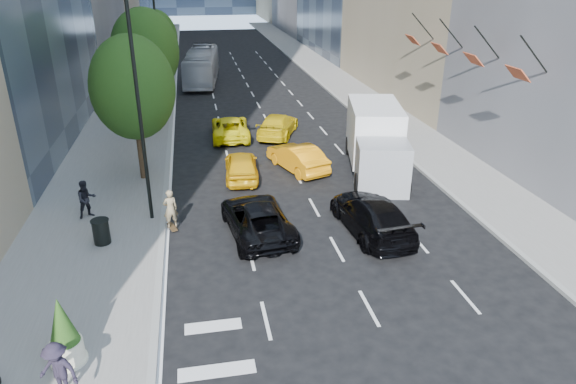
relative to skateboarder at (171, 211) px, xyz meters
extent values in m
plane|color=black|center=(5.60, -3.00, -0.87)|extent=(160.00, 160.00, 0.00)
cube|color=slate|center=(-3.40, 27.00, -0.79)|extent=(6.00, 120.00, 0.15)
cube|color=slate|center=(15.60, 27.00, -0.79)|extent=(4.00, 120.00, 0.15)
cylinder|color=black|center=(-0.90, 1.00, 4.28)|extent=(0.16, 0.16, 10.00)
cylinder|color=black|center=(-0.90, 19.00, 4.28)|extent=(0.16, 0.16, 10.00)
cylinder|color=black|center=(-1.60, 6.00, 0.86)|extent=(0.30, 0.30, 3.15)
ellipsoid|color=#1C3A0F|center=(-1.60, 6.00, 4.11)|extent=(4.20, 4.20, 5.25)
cylinder|color=black|center=(-1.60, 16.00, 0.97)|extent=(0.30, 0.30, 3.38)
ellipsoid|color=#1C3A0F|center=(-1.60, 16.00, 4.46)|extent=(4.50, 4.50, 5.62)
cylinder|color=black|center=(-1.60, 29.00, 0.75)|extent=(0.30, 0.30, 2.93)
ellipsoid|color=#1C3A0F|center=(-1.60, 29.00, 3.77)|extent=(3.90, 3.90, 4.88)
cylinder|color=black|center=(-0.80, 37.00, 1.88)|extent=(0.14, 0.14, 5.20)
imported|color=black|center=(-0.80, 37.00, 3.48)|extent=(2.48, 0.53, 1.00)
cylinder|color=black|center=(16.75, 1.00, 5.98)|extent=(1.75, 0.08, 1.75)
cube|color=#A94527|center=(16.10, 1.00, 5.13)|extent=(0.64, 1.30, 0.64)
cylinder|color=black|center=(16.75, 5.00, 5.98)|extent=(1.75, 0.08, 1.75)
cube|color=#A94527|center=(16.10, 5.00, 5.13)|extent=(0.64, 1.30, 0.64)
cylinder|color=black|center=(16.75, 9.00, 5.98)|extent=(1.75, 0.08, 1.75)
cube|color=#A94527|center=(16.10, 9.00, 5.13)|extent=(0.64, 1.30, 0.64)
cylinder|color=black|center=(16.75, 13.00, 5.98)|extent=(1.75, 0.08, 1.75)
cube|color=#A94527|center=(16.10, 13.00, 5.13)|extent=(0.64, 1.30, 0.64)
imported|color=#8C7A57|center=(0.00, 0.00, 0.00)|extent=(0.73, 0.58, 1.73)
imported|color=black|center=(3.60, -1.07, -0.14)|extent=(3.00, 5.48, 1.46)
imported|color=black|center=(8.44, -1.82, -0.06)|extent=(2.68, 5.69, 1.60)
imported|color=#E8AA0C|center=(3.60, 5.34, -0.14)|extent=(2.01, 4.39, 1.46)
imported|color=#FF990D|center=(6.80, 6.00, -0.12)|extent=(2.99, 4.81, 1.50)
imported|color=yellow|center=(3.60, 12.59, -0.15)|extent=(2.56, 5.22, 1.43)
imported|color=yellow|center=(6.80, 12.50, -0.13)|extent=(3.80, 5.44, 1.46)
imported|color=#B8BABF|center=(2.40, 31.10, 0.72)|extent=(3.88, 11.63, 3.18)
cube|color=silver|center=(11.20, 5.98, 1.18)|extent=(3.70, 5.55, 2.99)
cube|color=gray|center=(10.39, 2.30, 0.41)|extent=(2.97, 2.71, 2.55)
cylinder|color=black|center=(9.16, 2.12, -0.31)|extent=(0.62, 1.17, 1.11)
cylinder|color=black|center=(11.43, 1.61, -0.31)|extent=(0.62, 1.17, 1.11)
cylinder|color=black|center=(10.45, 7.96, -0.31)|extent=(0.62, 1.17, 1.11)
cylinder|color=black|center=(12.72, 7.46, -0.31)|extent=(0.62, 1.17, 1.11)
imported|color=black|center=(-3.69, 1.62, 0.16)|extent=(1.06, 0.98, 1.75)
imported|color=black|center=(-1.81, 14.90, 0.06)|extent=(0.93, 0.89, 1.55)
imported|color=#221C2B|center=(-2.63, -9.31, 0.13)|extent=(1.25, 1.00, 1.69)
cylinder|color=black|center=(-2.75, -1.00, -0.22)|extent=(0.67, 0.67, 1.00)
cylinder|color=beige|center=(-2.72, -8.00, -0.35)|extent=(0.90, 0.90, 0.72)
cone|color=#1C3A0F|center=(-2.72, -8.00, 0.73)|extent=(0.81, 0.81, 1.45)
camera|label=1|loc=(1.30, -20.44, 9.65)|focal=32.00mm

